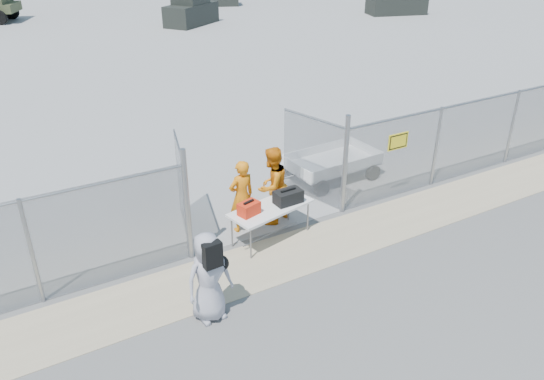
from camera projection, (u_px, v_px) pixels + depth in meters
ground at (321, 277)px, 10.72m from camera, size 160.00×160.00×0.00m
tarmac_inside at (28, 8)px, 43.14m from camera, size 160.00×80.00×0.01m
dirt_strip at (295, 253)px, 11.49m from camera, size 44.00×1.60×0.01m
chain_link_fence at (272, 190)px, 11.76m from camera, size 40.00×0.20×2.20m
folding_table at (271, 223)px, 11.85m from camera, size 2.04×1.18×0.82m
orange_bag at (249, 209)px, 11.30m from camera, size 0.51×0.41×0.28m
black_duffel at (288, 197)px, 11.76m from camera, size 0.63×0.39×0.30m
security_worker_left at (242, 196)px, 11.97m from camera, size 0.67×0.47×1.75m
security_worker_right at (272, 186)px, 12.29m from camera, size 1.13×1.03×1.89m
visitor at (209, 277)px, 9.28m from camera, size 0.89×0.61×1.74m
utility_trailer at (332, 165)px, 14.66m from camera, size 3.32×1.82×0.79m
parked_vehicle_near at (191, 11)px, 35.95m from camera, size 4.47×3.89×1.87m
parked_vehicle_far at (397, 1)px, 39.98m from camera, size 4.67×3.09×1.94m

